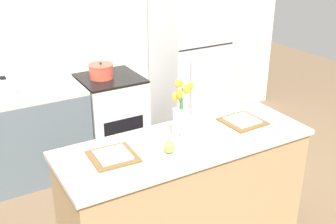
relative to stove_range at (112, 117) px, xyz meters
name	(u,v)px	position (x,y,z in m)	size (l,w,h in m)	color
back_wall	(83,25)	(-0.10, 0.40, 0.91)	(5.20, 0.08, 2.70)	silver
kitchen_island	(185,196)	(-0.10, -1.60, 0.02)	(1.80, 0.66, 0.92)	tan
stove_range	(112,117)	(0.00, 0.00, 0.00)	(0.60, 0.61, 0.88)	silver
refrigerator	(189,60)	(0.95, 0.00, 0.48)	(0.68, 0.67, 1.84)	silver
flower_vase	(181,119)	(-0.13, -1.58, 0.64)	(0.16, 0.13, 0.43)	silver
pear_figurine	(169,147)	(-0.29, -1.69, 0.52)	(0.07, 0.07, 0.12)	#9EBC47
plate_setting_left	(113,156)	(-0.63, -1.56, 0.49)	(0.30, 0.30, 0.02)	brown
plate_setting_right	(243,121)	(0.43, -1.56, 0.49)	(0.30, 0.30, 0.02)	brown
cooking_pot	(101,71)	(-0.08, 0.02, 0.51)	(0.24, 0.24, 0.17)	#CC4C38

